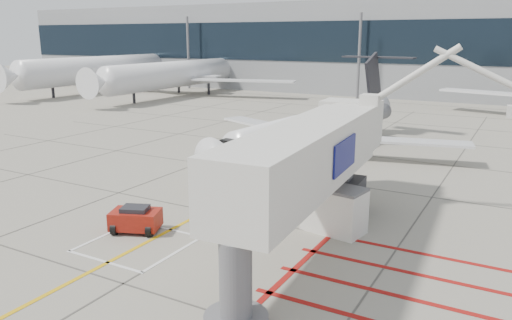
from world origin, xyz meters
The scene contains 10 objects.
ground_plane centered at (0.00, 0.00, 0.00)m, with size 260.00×260.00×0.00m, color gray.
regional_jet centered at (-1.79, 15.72, 3.61)m, with size 21.86×27.56×7.22m, color silver, non-canonical shape.
jet_bridge centered at (4.57, 1.91, 3.57)m, with size 8.45×17.84×7.14m, color silver, non-canonical shape.
pushback_tug centered at (-3.06, 0.07, 0.64)m, with size 2.20×1.37×1.28m, color maroon, non-canonical shape.
baggage_cart centered at (2.88, 7.61, 0.56)m, with size 1.78×1.12×1.12m, color #4E4E53, non-canonical shape.
ground_power_unit centered at (4.93, 4.56, 1.07)m, with size 2.71×1.58×2.15m, color white, non-canonical shape.
cone_nose centered at (-0.82, 7.15, 0.23)m, with size 0.34×0.34×0.47m, color #FF4D0D.
cone_side centered at (0.99, 5.63, 0.25)m, with size 0.36×0.36×0.50m, color #E1440B.
bg_aircraft_a centered at (-49.36, 46.00, 6.31)m, with size 37.87×42.08×12.62m, color silver, non-canonical shape.
bg_aircraft_b centered at (-34.66, 46.00, 5.78)m, with size 34.71×38.57×11.57m, color silver, non-canonical shape.
Camera 1 is at (12.35, -16.14, 8.82)m, focal length 35.00 mm.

